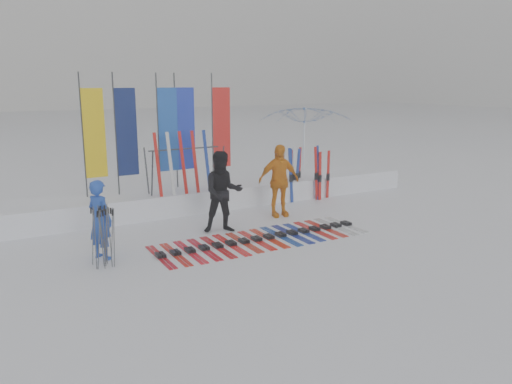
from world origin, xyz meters
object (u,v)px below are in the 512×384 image
ski_row (263,238)px  person_black (223,192)px  tent_canopy (306,146)px  person_yellow (279,181)px  ski_rack (185,163)px  person_blue (100,220)px

ski_row → person_black: bearing=117.2°
person_black → ski_row: 1.47m
tent_canopy → person_black: bearing=-144.5°
person_yellow → ski_rack: (-2.05, 1.55, 0.41)m
person_blue → ski_row: (3.50, -0.53, -0.79)m
tent_canopy → person_yellow: bearing=-135.2°
person_yellow → ski_row: bearing=-122.1°
person_blue → person_yellow: person_yellow is taller
person_yellow → ski_rack: person_yellow is taller
ski_row → person_yellow: bearing=48.6°
person_blue → ski_rack: 3.93m
person_black → ski_rack: 2.20m
person_yellow → ski_row: 2.34m
person_yellow → ski_row: person_yellow is taller
person_black → person_yellow: 2.03m
person_black → ski_rack: (-0.12, 2.16, 0.40)m
person_blue → person_yellow: bearing=-105.3°
person_yellow → ski_rack: bearing=152.1°
person_yellow → ski_rack: 2.60m
person_black → person_yellow: size_ratio=1.01×
person_blue → ski_rack: (2.87, 2.63, 0.56)m
person_black → tent_canopy: (4.72, 3.37, 0.45)m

